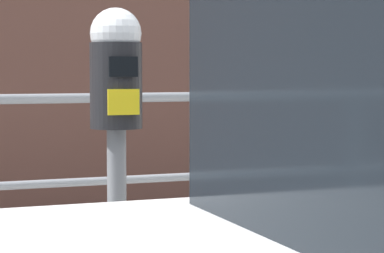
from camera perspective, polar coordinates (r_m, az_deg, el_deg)
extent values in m
cylinder|color=black|center=(2.93, -5.35, 2.88)|extent=(0.19, 0.19, 0.31)
sphere|color=silver|center=(2.93, -5.37, 6.52)|extent=(0.18, 0.18, 0.18)
cube|color=black|center=(2.83, -4.84, 4.21)|extent=(0.10, 0.01, 0.07)
cube|color=yellow|center=(2.83, -4.82, 1.72)|extent=(0.11, 0.01, 0.09)
cube|color=beige|center=(3.22, 4.97, 0.42)|extent=(0.45, 0.28, 0.61)
sphere|color=tan|center=(3.22, 5.02, 7.83)|extent=(0.22, 0.22, 0.22)
cylinder|color=beige|center=(3.37, 8.58, 0.84)|extent=(0.09, 0.09, 0.58)
cylinder|color=beige|center=(2.91, 2.97, 2.67)|extent=(0.16, 0.50, 0.45)
cylinder|color=gray|center=(5.02, -7.39, 1.99)|extent=(24.00, 0.06, 0.06)
cylinder|color=gray|center=(5.06, -7.34, -3.86)|extent=(24.00, 0.05, 0.05)
cylinder|color=gray|center=(5.36, 2.34, -4.02)|extent=(0.06, 0.06, 1.15)
cube|color=brown|center=(7.76, -12.18, 6.33)|extent=(32.00, 0.50, 3.57)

